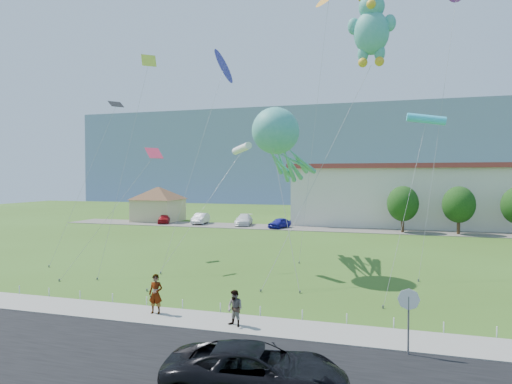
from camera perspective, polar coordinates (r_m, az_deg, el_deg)
ground at (r=24.29m, az=-5.59°, el=-13.77°), size 160.00×160.00×0.00m
road at (r=17.54m, az=-16.24°, el=-20.06°), size 80.00×8.00×0.06m
sidewalk at (r=21.86m, az=-8.44°, el=-15.45°), size 80.00×2.50×0.10m
parking_strip at (r=57.68m, az=7.81°, el=-4.56°), size 70.00×6.00×0.06m
hill_ridge at (r=142.01m, az=13.21°, el=4.33°), size 160.00×50.00×25.00m
pavilion at (r=68.19m, az=-12.11°, el=-1.05°), size 9.20×9.20×5.00m
stop_sign at (r=18.04m, az=18.54°, el=-13.30°), size 0.80×0.07×2.50m
rope_fence at (r=23.07m, az=-6.86°, el=-13.99°), size 26.05×0.05×0.50m
tree_near at (r=55.71m, az=17.88°, el=-1.40°), size 3.60×3.60×5.47m
tree_mid at (r=56.15m, az=24.01°, el=-1.45°), size 3.60×3.60×5.47m
suv at (r=14.47m, az=-0.00°, el=-21.53°), size 5.81×3.36×1.52m
pedestrian_left at (r=22.57m, az=-12.42°, el=-12.33°), size 0.71×0.50×1.86m
pedestrian_right at (r=20.35m, az=-2.64°, el=-14.32°), size 0.92×0.83×1.56m
parked_car_red at (r=64.60m, az=-11.37°, el=-3.28°), size 2.67×4.01×1.27m
parked_car_silver at (r=63.07m, az=-6.94°, el=-3.31°), size 2.07×4.54×1.44m
parked_car_white at (r=60.93m, az=-1.54°, el=-3.50°), size 2.71×5.05×1.39m
parked_car_blue at (r=57.68m, az=2.96°, el=-3.88°), size 2.64×4.01×1.27m
octopus_kite at (r=32.37m, az=3.10°, el=6.00°), size 4.30×12.58×11.23m
teddy_bear_kite at (r=36.55m, az=14.24°, el=19.35°), size 7.31×11.29×20.14m
small_kite_yellow at (r=36.31m, az=-13.96°, el=12.80°), size 1.29×7.76×15.97m
small_kite_black at (r=40.28m, az=-17.93°, el=8.38°), size 1.94×7.41×13.13m
small_kite_cyan at (r=28.95m, az=20.46°, el=8.38°), size 2.55×6.58×10.40m
small_kite_pink at (r=33.29m, az=-13.67°, el=3.31°), size 4.19×6.43×8.69m
small_kite_white at (r=31.67m, az=-1.88°, el=5.33°), size 3.65×8.26×8.95m
small_kite_blue at (r=40.55m, az=-4.19°, el=14.93°), size 1.80×10.57×16.75m
small_kite_orange at (r=40.06m, az=9.00°, el=22.29°), size 2.57×4.40×21.76m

